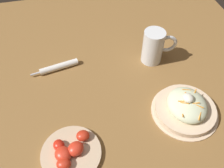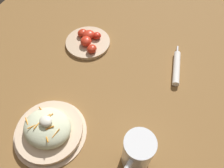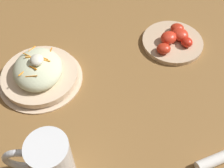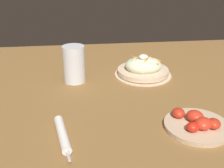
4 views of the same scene
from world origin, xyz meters
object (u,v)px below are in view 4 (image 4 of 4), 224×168
(salad_plate, at_px, (143,69))
(napkin_roll, at_px, (62,134))
(beer_mug, at_px, (74,65))
(tomato_plate, at_px, (197,124))

(salad_plate, xyz_separation_m, napkin_roll, (-0.30, -0.40, -0.02))
(salad_plate, bearing_deg, beer_mug, -174.91)
(napkin_roll, height_order, tomato_plate, tomato_plate)
(napkin_roll, xyz_separation_m, tomato_plate, (0.36, 0.00, 0.00))
(tomato_plate, bearing_deg, beer_mug, 131.98)
(beer_mug, distance_m, tomato_plate, 0.50)
(salad_plate, bearing_deg, tomato_plate, -80.82)
(beer_mug, bearing_deg, salad_plate, 5.09)
(beer_mug, height_order, napkin_roll, beer_mug)
(salad_plate, height_order, napkin_roll, salad_plate)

